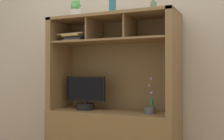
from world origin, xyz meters
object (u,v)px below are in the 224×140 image
magazine_stack_left (78,38)px  ceramic_vase (112,7)px  tv_monitor (85,96)px  diffuser_bottle (153,7)px  potted_succulent (76,11)px  potted_orchid (150,109)px  media_console (112,120)px

magazine_stack_left → ceramic_vase: 0.49m
tv_monitor → ceramic_vase: ceramic_vase is taller
magazine_stack_left → diffuser_bottle: 0.86m
diffuser_bottle → magazine_stack_left: bearing=-177.5°
diffuser_bottle → potted_succulent: diffuser_bottle is taller
magazine_stack_left → diffuser_bottle: size_ratio=1.26×
diffuser_bottle → ceramic_vase: bearing=179.7°
tv_monitor → potted_succulent: potted_succulent is taller
tv_monitor → potted_succulent: bearing=163.8°
tv_monitor → magazine_stack_left: 0.62m
magazine_stack_left → potted_orchid: bearing=0.3°
potted_orchid → potted_succulent: potted_succulent is taller
potted_orchid → ceramic_vase: bearing=175.2°
potted_succulent → tv_monitor: bearing=-16.2°
media_console → diffuser_bottle: (0.43, 0.00, 1.12)m
tv_monitor → potted_orchid: size_ratio=1.32×
tv_monitor → potted_orchid: 0.71m
magazine_stack_left → ceramic_vase: size_ratio=1.97×
diffuser_bottle → potted_orchid: bearing=-125.8°
potted_orchid → potted_succulent: (-0.84, 0.03, 1.00)m
tv_monitor → diffuser_bottle: diffuser_bottle is taller
potted_succulent → diffuser_bottle: bearing=0.0°
media_console → tv_monitor: (-0.29, -0.04, 0.24)m
ceramic_vase → potted_orchid: bearing=-4.8°
magazine_stack_left → diffuser_bottle: bearing=2.5°
media_console → potted_orchid: 0.44m
media_console → diffuser_bottle: diffuser_bottle is taller
media_console → ceramic_vase: size_ratio=8.70×
tv_monitor → potted_orchid: tv_monitor is taller
magazine_stack_left → ceramic_vase: ceramic_vase is taller
potted_orchid → potted_succulent: 1.31m
media_console → potted_orchid: bearing=-4.4°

